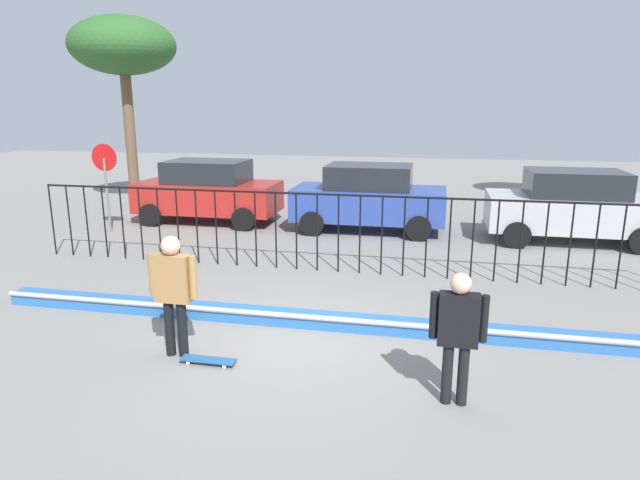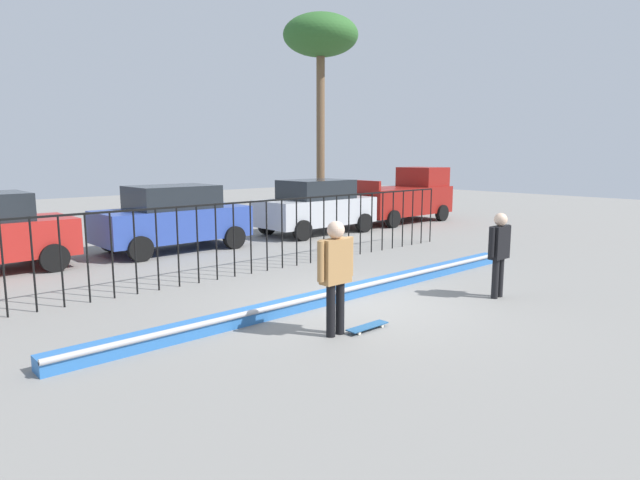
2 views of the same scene
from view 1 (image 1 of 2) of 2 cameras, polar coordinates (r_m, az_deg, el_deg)
ground_plane at (r=8.73m, az=-2.20°, el=-10.13°), size 60.00×60.00×0.00m
bowl_coping_ledge at (r=9.11m, az=-1.47°, el=-8.23°), size 11.00×0.41×0.27m
perimeter_fence at (r=11.70m, az=1.94°, el=1.67°), size 14.04×0.04×1.72m
skateboarder at (r=8.03m, az=-15.10°, el=-4.58°), size 0.73×0.27×1.80m
skateboard at (r=8.04m, az=-11.61°, el=-12.18°), size 0.80×0.20×0.07m
camera_operator at (r=6.74m, az=14.23°, el=-8.80°), size 0.68×0.25×1.68m
parked_car_red at (r=17.17m, az=-11.60°, el=5.06°), size 4.30×2.12×1.90m
parked_car_blue at (r=15.70m, az=5.13°, el=4.46°), size 4.30×2.12×1.90m
parked_car_silver at (r=15.77m, az=24.90°, el=3.25°), size 4.30×2.12×1.90m
stop_sign at (r=16.51m, az=-21.49°, el=6.28°), size 0.76×0.07×2.50m
palm_tree_short at (r=20.42m, az=-19.90°, el=18.37°), size 3.50×3.50×6.43m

